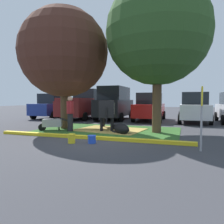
# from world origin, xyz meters

# --- Properties ---
(ground_plane) EXTENTS (80.00, 80.00, 0.00)m
(ground_plane) POSITION_xyz_m (0.00, 0.00, 0.00)
(ground_plane) COLOR #38383D
(grass_island) EXTENTS (6.90, 4.44, 0.02)m
(grass_island) POSITION_xyz_m (-0.39, 2.35, 0.01)
(grass_island) COLOR #2D5B23
(grass_island) RESTS_ON ground
(curb_yellow) EXTENTS (8.10, 0.24, 0.12)m
(curb_yellow) POSITION_xyz_m (-0.39, -0.02, 0.06)
(curb_yellow) COLOR yellow
(curb_yellow) RESTS_ON ground
(hay_bedding) EXTENTS (3.51, 2.84, 0.04)m
(hay_bedding) POSITION_xyz_m (-0.30, 2.50, 0.03)
(hay_bedding) COLOR tan
(hay_bedding) RESTS_ON ground
(shade_tree_left) EXTENTS (4.62, 4.62, 6.29)m
(shade_tree_left) POSITION_xyz_m (-2.79, 2.32, 3.97)
(shade_tree_left) COLOR #4C3823
(shade_tree_left) RESTS_ON ground
(shade_tree_right) EXTENTS (4.74, 4.74, 6.93)m
(shade_tree_right) POSITION_xyz_m (2.01, 2.44, 4.55)
(shade_tree_right) COLOR #4C3823
(shade_tree_right) RESTS_ON ground
(cow_holstein) EXTENTS (1.39, 3.05, 1.53)m
(cow_holstein) POSITION_xyz_m (-0.55, 2.80, 1.07)
(cow_holstein) COLOR black
(cow_holstein) RESTS_ON ground
(calf_lying) EXTENTS (1.15, 1.16, 0.48)m
(calf_lying) POSITION_xyz_m (0.55, 1.56, 0.24)
(calf_lying) COLOR black
(calf_lying) RESTS_ON ground
(person_handler) EXTENTS (0.34, 0.45, 1.69)m
(person_handler) POSITION_xyz_m (-1.96, 1.46, 0.91)
(person_handler) COLOR black
(person_handler) RESTS_ON ground
(wheelbarrow) EXTENTS (1.56, 1.09, 0.63)m
(wheelbarrow) POSITION_xyz_m (-2.94, 1.40, 0.39)
(wheelbarrow) COLOR gray
(wheelbarrow) RESTS_ON ground
(parking_sign) EXTENTS (0.06, 0.44, 1.91)m
(parking_sign) POSITION_xyz_m (3.71, -0.76, 1.35)
(parking_sign) COLOR #99999E
(parking_sign) RESTS_ON ground
(bucket_yellow) EXTENTS (0.28, 0.28, 0.33)m
(bucket_yellow) POSITION_xyz_m (-0.51, -0.96, 0.17)
(bucket_yellow) COLOR yellow
(bucket_yellow) RESTS_ON ground
(bucket_blue) EXTENTS (0.30, 0.30, 0.28)m
(bucket_blue) POSITION_xyz_m (0.17, -0.75, 0.15)
(bucket_blue) COLOR blue
(bucket_blue) RESTS_ON ground
(sedan_blue) EXTENTS (2.05, 4.42, 2.02)m
(sedan_blue) POSITION_xyz_m (-7.21, 7.80, 0.98)
(sedan_blue) COLOR navy
(sedan_blue) RESTS_ON ground
(pickup_truck_maroon) EXTENTS (2.26, 5.42, 2.42)m
(pickup_truck_maroon) POSITION_xyz_m (-4.57, 8.10, 1.11)
(pickup_truck_maroon) COLOR maroon
(pickup_truck_maroon) RESTS_ON ground
(suv_dark_grey) EXTENTS (2.15, 4.62, 2.52)m
(suv_dark_grey) POSITION_xyz_m (-1.91, 8.12, 1.27)
(suv_dark_grey) COLOR black
(suv_dark_grey) RESTS_ON ground
(sedan_red) EXTENTS (2.05, 4.42, 2.02)m
(sedan_red) POSITION_xyz_m (0.79, 8.10, 0.98)
(sedan_red) COLOR red
(sedan_red) RESTS_ON ground
(hatchback_white) EXTENTS (2.05, 4.42, 2.02)m
(hatchback_white) POSITION_xyz_m (3.83, 7.86, 0.98)
(hatchback_white) COLOR silver
(hatchback_white) RESTS_ON ground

